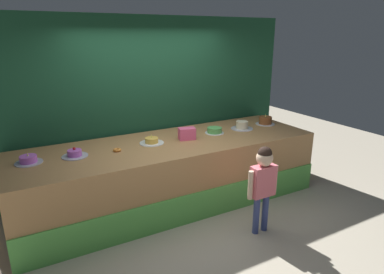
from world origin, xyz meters
TOP-DOWN VIEW (x-y plane):
  - ground_plane at (0.00, 0.00)m, footprint 12.00×12.00m
  - stage_platform at (0.00, 0.66)m, footprint 4.30×1.35m
  - curtain_backdrop at (0.00, 1.43)m, footprint 4.92×0.08m
  - child_figure at (0.63, -0.60)m, footprint 0.44×0.20m
  - pink_box at (0.26, 0.67)m, footprint 0.26×0.19m
  - donut at (-0.78, 0.65)m, footprint 0.10×0.10m
  - cake_far_left at (-1.83, 0.75)m, footprint 0.32×0.32m
  - cake_left at (-1.30, 0.72)m, footprint 0.32×0.32m
  - cake_center_left at (-0.26, 0.74)m, footprint 0.34×0.34m
  - cake_center_right at (0.78, 0.74)m, footprint 0.29×0.29m
  - cake_right at (1.30, 0.73)m, footprint 0.36×0.36m
  - cake_far_right at (1.83, 0.77)m, footprint 0.32×0.32m

SIDE VIEW (x-z plane):
  - ground_plane at x=0.00m, z-range 0.00..0.00m
  - stage_platform at x=0.00m, z-range 0.00..0.93m
  - child_figure at x=0.63m, z-range 0.17..1.30m
  - donut at x=-0.78m, z-range 0.93..0.97m
  - cake_center_left at x=-0.26m, z-range 0.90..1.03m
  - cake_left at x=-1.30m, z-range 0.91..1.03m
  - cake_far_left at x=-1.83m, z-range 0.90..1.04m
  - cake_center_right at x=0.78m, z-range 0.93..1.02m
  - cake_right at x=1.30m, z-range 0.92..1.05m
  - cake_far_right at x=1.83m, z-range 0.90..1.09m
  - pink_box at x=0.26m, z-range 0.93..1.10m
  - curtain_backdrop at x=0.00m, z-range 0.00..2.68m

